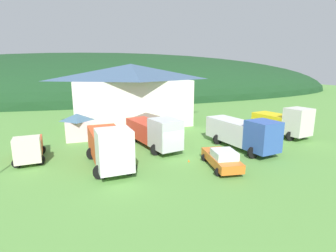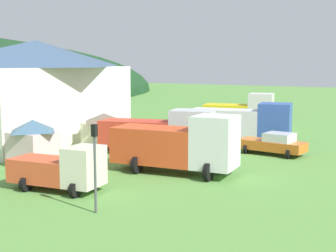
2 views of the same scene
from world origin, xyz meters
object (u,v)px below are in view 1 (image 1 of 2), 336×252
Objects in this scene: tow_truck_silver at (154,131)px; box_truck_blue at (243,132)px; play_shed_pink at (78,126)px; service_pickup_orange at (222,158)px; traffic_cone_near_pickup at (189,162)px; depot_building at (132,94)px; light_truck_cream at (29,148)px; heavy_rig_white at (109,145)px; play_shed_cream at (146,123)px; traffic_cone_mid_row at (236,157)px; flatbed_truck_yellow at (284,122)px.

box_truck_blue is (8.38, -3.24, 0.04)m from tow_truck_silver.
box_truck_blue is (15.97, -8.82, 0.19)m from play_shed_pink.
service_pickup_orange is at bearing 14.91° from tow_truck_silver.
play_shed_pink is 14.26m from traffic_cone_near_pickup.
depot_building is 3.21× the size of light_truck_cream.
heavy_rig_white is at bearing -106.51° from depot_building.
play_shed_cream reaches higher than service_pickup_orange.
traffic_cone_near_pickup is 4.70m from traffic_cone_mid_row.
play_shed_cream is 0.36× the size of tow_truck_silver.
play_shed_cream is at bearing -157.85° from service_pickup_orange.
depot_building is 20.64m from flatbed_truck_yellow.
light_truck_cream is at bearing -152.92° from play_shed_cream.
tow_truck_silver is 15.91× the size of traffic_cone_mid_row.
box_truck_blue is (7.95, -8.97, 0.35)m from play_shed_cream.
box_truck_blue is at bearing 76.16° from light_truck_cream.
light_truck_cream reaches higher than traffic_cone_near_pickup.
tow_truck_silver is (-0.44, -5.73, 0.31)m from play_shed_cream.
traffic_cone_mid_row is at bearing 135.45° from service_pickup_orange.
traffic_cone_mid_row is at bearing -1.17° from traffic_cone_near_pickup.
box_truck_blue is at bearing -28.92° from play_shed_pink.
service_pickup_orange is (15.50, -6.76, -0.39)m from light_truck_cream.
service_pickup_orange is (11.44, -12.79, -0.75)m from play_shed_pink.
service_pickup_orange is 3.10m from traffic_cone_near_pickup.
traffic_cone_near_pickup is (-14.26, -4.77, -1.79)m from flatbed_truck_yellow.
play_shed_pink is 17.77m from traffic_cone_mid_row.
play_shed_pink is 7.28m from light_truck_cream.
box_truck_blue is 15.83× the size of traffic_cone_mid_row.
traffic_cone_mid_row is (6.51, -5.12, -1.73)m from tow_truck_silver.
flatbed_truck_yellow is (7.68, 2.98, 0.02)m from box_truck_blue.
traffic_cone_mid_row is at bearing 79.88° from heavy_rig_white.
depot_building is 17.25m from heavy_rig_white.
depot_building is 20.22m from service_pickup_orange.
tow_truck_silver reaches higher than traffic_cone_mid_row.
tow_truck_silver is 8.99m from box_truck_blue.
play_shed_pink is at bearing -115.96° from flatbed_truck_yellow.
light_truck_cream is 16.92m from service_pickup_orange.
depot_building is 17.98m from traffic_cone_near_pickup.
tow_truck_silver is at bearing -121.08° from box_truck_blue.
play_shed_cream is at bearing 119.22° from traffic_cone_mid_row.
tow_truck_silver is at bearing -36.36° from play_shed_pink.
service_pickup_orange is at bearing -72.45° from flatbed_truck_yellow.
play_shed_pink is 5.53× the size of traffic_cone_mid_row.
traffic_cone_mid_row is at bearing -60.78° from play_shed_cream.
tow_truck_silver is (0.11, -12.29, -2.72)m from depot_building.
light_truck_cream is 0.67× the size of heavy_rig_white.
light_truck_cream is 0.60× the size of tow_truck_silver.
flatbed_truck_yellow reaches higher than box_truck_blue.
play_shed_pink is at bearing 142.78° from traffic_cone_mid_row.
depot_building is at bearing 94.73° from play_shed_cream.
tow_truck_silver is at bearing 124.51° from heavy_rig_white.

